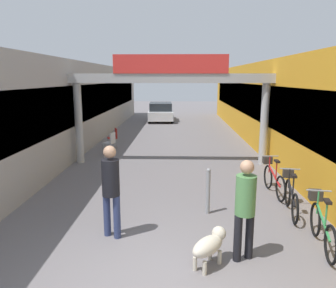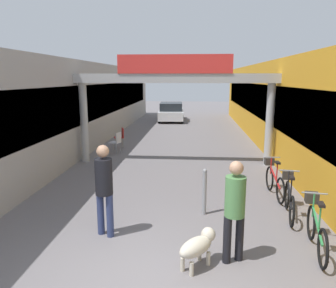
{
  "view_description": "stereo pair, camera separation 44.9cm",
  "coord_description": "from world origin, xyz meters",
  "views": [
    {
      "loc": [
        0.29,
        -4.42,
        3.08
      ],
      "look_at": [
        0.0,
        4.42,
        1.3
      ],
      "focal_mm": 35.0,
      "sensor_mm": 36.0,
      "label": 1
    },
    {
      "loc": [
        0.74,
        -4.39,
        3.08
      ],
      "look_at": [
        0.0,
        4.42,
        1.3
      ],
      "focal_mm": 35.0,
      "sensor_mm": 36.0,
      "label": 2
    }
  ],
  "objects": [
    {
      "name": "cafe_chair_red_farther",
      "position": [
        -2.6,
        9.85,
        0.54
      ],
      "size": [
        0.52,
        0.52,
        0.89
      ],
      "color": "gray",
      "rests_on": "ground_plane"
    },
    {
      "name": "pedestrian_companion",
      "position": [
        -1.01,
        1.55,
        1.07
      ],
      "size": [
        0.45,
        0.45,
        1.84
      ],
      "color": "navy",
      "rests_on": "ground_plane"
    },
    {
      "name": "arcade_sign_gateway",
      "position": [
        0.0,
        7.26,
        2.73
      ],
      "size": [
        7.4,
        0.47,
        3.88
      ],
      "color": "#B2B2B2",
      "rests_on": "ground_plane"
    },
    {
      "name": "dog_on_leash",
      "position": [
        0.83,
        0.59,
        0.38
      ],
      "size": [
        0.73,
        0.81,
        0.6
      ],
      "color": "beige",
      "rests_on": "ground_plane"
    },
    {
      "name": "bicycle_green_nearest",
      "position": [
        2.95,
        1.34,
        0.44
      ],
      "size": [
        0.46,
        1.68,
        0.98
      ],
      "color": "black",
      "rests_on": "ground_plane"
    },
    {
      "name": "storefront_right",
      "position": [
        5.09,
        11.0,
        1.88
      ],
      "size": [
        3.0,
        26.0,
        3.75
      ],
      "color": "gold",
      "rests_on": "ground_plane"
    },
    {
      "name": "cafe_chair_aluminium_nearer",
      "position": [
        -2.49,
        8.65,
        0.54
      ],
      "size": [
        0.5,
        0.5,
        0.89
      ],
      "color": "gray",
      "rests_on": "ground_plane"
    },
    {
      "name": "bollard_post_metal",
      "position": [
        0.97,
        2.75,
        0.55
      ],
      "size": [
        0.1,
        0.1,
        1.08
      ],
      "color": "gray",
      "rests_on": "ground_plane"
    },
    {
      "name": "pedestrian_with_dog",
      "position": [
        1.42,
        0.8,
        1.02
      ],
      "size": [
        0.45,
        0.45,
        1.77
      ],
      "color": "black",
      "rests_on": "ground_plane"
    },
    {
      "name": "bicycle_black_second",
      "position": [
        2.9,
        2.87,
        0.44
      ],
      "size": [
        0.47,
        1.68,
        0.98
      ],
      "color": "black",
      "rests_on": "ground_plane"
    },
    {
      "name": "parked_car_white",
      "position": [
        -1.03,
        19.53,
        0.64
      ],
      "size": [
        1.96,
        4.08,
        1.33
      ],
      "color": "silver",
      "rests_on": "ground_plane"
    },
    {
      "name": "ground_plane",
      "position": [
        0.0,
        0.0,
        0.0
      ],
      "size": [
        80.0,
        80.0,
        0.0
      ],
      "primitive_type": "plane",
      "color": "slate"
    },
    {
      "name": "storefront_left",
      "position": [
        -5.09,
        11.0,
        1.88
      ],
      "size": [
        3.0,
        26.0,
        3.75
      ],
      "color": "#9E9993",
      "rests_on": "ground_plane"
    },
    {
      "name": "bicycle_red_third",
      "position": [
        2.85,
        4.18,
        0.44
      ],
      "size": [
        0.46,
        1.69,
        0.98
      ],
      "color": "black",
      "rests_on": "ground_plane"
    }
  ]
}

